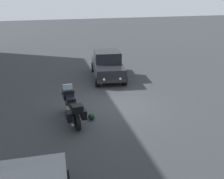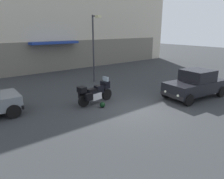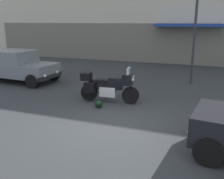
# 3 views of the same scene
# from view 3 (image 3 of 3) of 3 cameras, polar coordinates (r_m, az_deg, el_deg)

# --- Properties ---
(ground_plane) EXTENTS (80.00, 80.00, 0.00)m
(ground_plane) POSITION_cam_3_polar(r_m,az_deg,el_deg) (7.69, 0.87, -7.89)
(ground_plane) COLOR #2D3033
(motorcycle) EXTENTS (2.26, 0.84, 1.36)m
(motorcycle) POSITION_cam_3_polar(r_m,az_deg,el_deg) (9.62, -0.85, 0.78)
(motorcycle) COLOR black
(motorcycle) RESTS_ON ground
(helmet) EXTENTS (0.28, 0.28, 0.28)m
(helmet) POSITION_cam_3_polar(r_m,az_deg,el_deg) (9.11, -2.96, -3.22)
(helmet) COLOR black
(helmet) RESTS_ON ground
(car_sedan_far) EXTENTS (4.63, 2.06, 1.56)m
(car_sedan_far) POSITION_cam_3_polar(r_m,az_deg,el_deg) (13.93, -20.94, 4.95)
(car_sedan_far) COLOR slate
(car_sedan_far) RESTS_ON ground
(streetlamp_curbside) EXTENTS (0.28, 0.94, 4.86)m
(streetlamp_curbside) POSITION_cam_3_polar(r_m,az_deg,el_deg) (12.71, 18.04, 14.17)
(streetlamp_curbside) COLOR #2D2D33
(streetlamp_curbside) RESTS_ON ground
(bollard_curbside) EXTENTS (0.16, 0.16, 0.81)m
(bollard_curbside) POSITION_cam_3_polar(r_m,az_deg,el_deg) (17.13, -16.94, 5.82)
(bollard_curbside) COLOR #333338
(bollard_curbside) RESTS_ON ground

